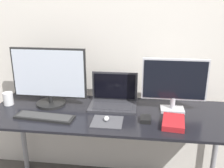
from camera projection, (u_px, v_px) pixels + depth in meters
name	position (u px, v px, depth m)	size (l,w,h in m)	color
wall_back	(117.00, 35.00, 2.09)	(7.00, 0.05, 2.50)	silver
desk	(111.00, 124.00, 1.92)	(1.78, 0.63, 0.74)	black
monitor_left	(49.00, 78.00, 1.97)	(0.56, 0.22, 0.44)	black
monitor_right	(174.00, 83.00, 1.86)	(0.46, 0.12, 0.39)	silver
laptop	(114.00, 98.00, 2.01)	(0.36, 0.24, 0.25)	#333338
keyboard	(44.00, 117.00, 1.81)	(0.42, 0.15, 0.02)	black
mousepad	(107.00, 122.00, 1.76)	(0.21, 0.18, 0.00)	#47474C
mouse	(106.00, 118.00, 1.77)	(0.04, 0.06, 0.03)	silver
book	(173.00, 122.00, 1.72)	(0.16, 0.23, 0.04)	red
mug	(8.00, 99.00, 2.02)	(0.08, 0.08, 0.10)	white
power_brick	(146.00, 119.00, 1.77)	(0.07, 0.10, 0.03)	black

